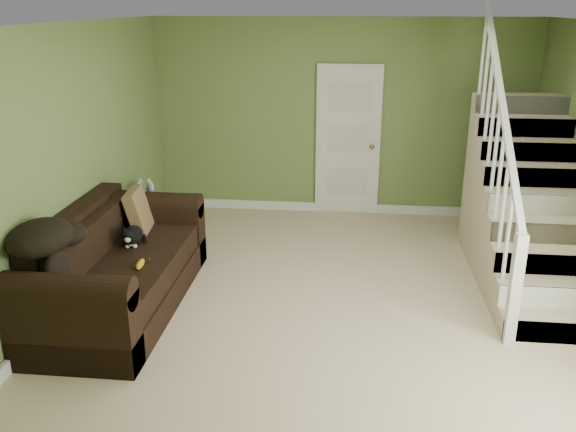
% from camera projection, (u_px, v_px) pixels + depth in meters
% --- Properties ---
extents(floor, '(5.00, 5.50, 0.01)m').
position_uv_depth(floor, '(331.00, 301.00, 5.97)').
color(floor, tan).
rests_on(floor, ground).
extents(ceiling, '(5.00, 5.50, 0.01)m').
position_uv_depth(ceiling, '(338.00, 23.00, 5.11)').
color(ceiling, white).
rests_on(ceiling, wall_back).
extents(wall_back, '(5.00, 0.04, 2.60)m').
position_uv_depth(wall_back, '(341.00, 119.00, 8.12)').
color(wall_back, olive).
rests_on(wall_back, floor).
extents(wall_front, '(5.00, 0.04, 2.60)m').
position_uv_depth(wall_front, '(314.00, 320.00, 2.96)').
color(wall_front, olive).
rests_on(wall_front, floor).
extents(wall_left, '(0.04, 5.50, 2.60)m').
position_uv_depth(wall_left, '(71.00, 165.00, 5.79)').
color(wall_left, olive).
rests_on(wall_left, floor).
extents(baseboard_back, '(5.00, 0.04, 0.12)m').
position_uv_depth(baseboard_back, '(339.00, 207.00, 8.50)').
color(baseboard_back, white).
rests_on(baseboard_back, floor).
extents(baseboard_left, '(0.04, 5.50, 0.12)m').
position_uv_depth(baseboard_left, '(88.00, 283.00, 6.20)').
color(baseboard_left, white).
rests_on(baseboard_left, floor).
extents(door, '(0.86, 0.12, 2.02)m').
position_uv_depth(door, '(348.00, 141.00, 8.17)').
color(door, white).
rests_on(door, floor).
extents(staircase, '(1.00, 2.51, 2.82)m').
position_uv_depth(staircase, '(523.00, 214.00, 6.47)').
color(staircase, tan).
rests_on(staircase, floor).
extents(sofa, '(1.04, 2.40, 0.95)m').
position_uv_depth(sofa, '(117.00, 271.00, 5.77)').
color(sofa, black).
rests_on(sofa, floor).
extents(side_table, '(0.57, 0.57, 0.77)m').
position_uv_depth(side_table, '(149.00, 219.00, 7.38)').
color(side_table, black).
rests_on(side_table, floor).
extents(cat, '(0.27, 0.49, 0.24)m').
position_uv_depth(cat, '(132.00, 236.00, 5.95)').
color(cat, black).
rests_on(cat, sofa).
extents(banana, '(0.08, 0.22, 0.06)m').
position_uv_depth(banana, '(140.00, 264.00, 5.46)').
color(banana, gold).
rests_on(banana, sofa).
extents(throw_pillow, '(0.27, 0.48, 0.47)m').
position_uv_depth(throw_pillow, '(139.00, 211.00, 6.31)').
color(throw_pillow, '#4F311F').
rests_on(throw_pillow, sofa).
extents(throw_blanket, '(0.66, 0.76, 0.27)m').
position_uv_depth(throw_blanket, '(40.00, 237.00, 4.88)').
color(throw_blanket, black).
rests_on(throw_blanket, sofa).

